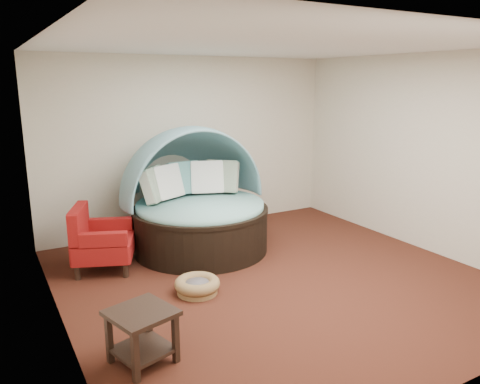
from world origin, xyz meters
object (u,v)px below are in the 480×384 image
pet_basket (197,285)px  side_table (142,329)px  red_armchair (99,241)px  canopy_daybed (196,193)px

pet_basket → side_table: bearing=-133.9°
pet_basket → side_table: (-0.98, -1.02, 0.22)m
red_armchair → side_table: 2.29m
side_table → pet_basket: bearing=46.1°
canopy_daybed → side_table: canopy_daybed is taller
pet_basket → side_table: size_ratio=0.89×
canopy_daybed → red_armchair: (-1.45, -0.15, -0.43)m
pet_basket → side_table: 1.43m
side_table → canopy_daybed: bearing=56.3°
pet_basket → canopy_daybed: bearing=65.6°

